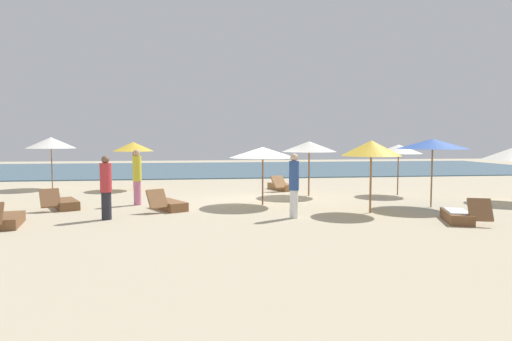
% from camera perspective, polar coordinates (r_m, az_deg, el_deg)
% --- Properties ---
extents(ground_plane, '(60.00, 60.00, 0.00)m').
position_cam_1_polar(ground_plane, '(16.00, -0.39, -4.04)').
color(ground_plane, '#BCAD8E').
extents(ocean_water, '(48.00, 16.00, 0.06)m').
position_cam_1_polar(ocean_water, '(32.85, -4.10, 0.23)').
color(ocean_water, '#3D6075').
rests_on(ocean_water, ground_plane).
extents(umbrella_0, '(2.16, 2.16, 2.16)m').
position_cam_1_polar(umbrella_0, '(17.68, 6.83, 3.06)').
color(umbrella_0, brown).
rests_on(umbrella_0, ground_plane).
extents(umbrella_1, '(2.26, 2.26, 1.98)m').
position_cam_1_polar(umbrella_1, '(15.11, 0.87, 2.33)').
color(umbrella_1, brown).
rests_on(umbrella_1, ground_plane).
extents(umbrella_3, '(2.28, 2.28, 2.26)m').
position_cam_1_polar(umbrella_3, '(15.75, 21.71, 3.19)').
color(umbrella_3, olive).
rests_on(umbrella_3, ground_plane).
extents(umbrella_4, '(1.82, 1.82, 2.22)m').
position_cam_1_polar(umbrella_4, '(13.96, 14.56, 2.78)').
color(umbrella_4, olive).
rests_on(umbrella_4, ground_plane).
extents(umbrella_5, '(2.14, 2.14, 2.33)m').
position_cam_1_polar(umbrella_5, '(22.02, -24.80, 3.25)').
color(umbrella_5, brown).
rests_on(umbrella_5, ground_plane).
extents(umbrella_6, '(1.86, 1.86, 2.03)m').
position_cam_1_polar(umbrella_6, '(18.68, 17.80, 2.63)').
color(umbrella_6, brown).
rests_on(umbrella_6, ground_plane).
extents(umbrella_7, '(1.78, 1.78, 2.11)m').
position_cam_1_polar(umbrella_7, '(20.41, -15.47, 2.96)').
color(umbrella_7, brown).
rests_on(umbrella_7, ground_plane).
extents(lounger_0, '(1.24, 1.76, 0.71)m').
position_cam_1_polar(lounger_0, '(15.75, -23.34, -3.89)').
color(lounger_0, brown).
rests_on(lounger_0, ground_plane).
extents(lounger_1, '(1.31, 1.74, 0.72)m').
position_cam_1_polar(lounger_1, '(14.50, -11.18, -4.30)').
color(lounger_1, brown).
rests_on(lounger_1, ground_plane).
extents(lounger_2, '(1.11, 1.77, 0.71)m').
position_cam_1_polar(lounger_2, '(13.39, 24.57, -5.27)').
color(lounger_2, brown).
rests_on(lounger_2, ground_plane).
extents(lounger_4, '(1.17, 1.79, 0.68)m').
position_cam_1_polar(lounger_4, '(19.61, 3.29, -2.03)').
color(lounger_4, olive).
rests_on(lounger_4, ground_plane).
extents(lounger_5, '(0.91, 1.76, 0.70)m').
position_cam_1_polar(lounger_5, '(13.26, -29.36, -5.55)').
color(lounger_5, brown).
rests_on(lounger_5, ground_plane).
extents(person_0, '(0.32, 0.32, 1.80)m').
position_cam_1_polar(person_0, '(13.13, -18.68, -2.03)').
color(person_0, '#26262D').
rests_on(person_0, ground_plane).
extents(person_1, '(0.36, 0.36, 1.90)m').
position_cam_1_polar(person_1, '(15.70, -15.00, -0.71)').
color(person_1, '#D17299').
rests_on(person_1, ground_plane).
extents(person_2, '(0.34, 0.34, 1.85)m').
position_cam_1_polar(person_2, '(12.74, 4.89, -1.81)').
color(person_2, white).
rests_on(person_2, ground_plane).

